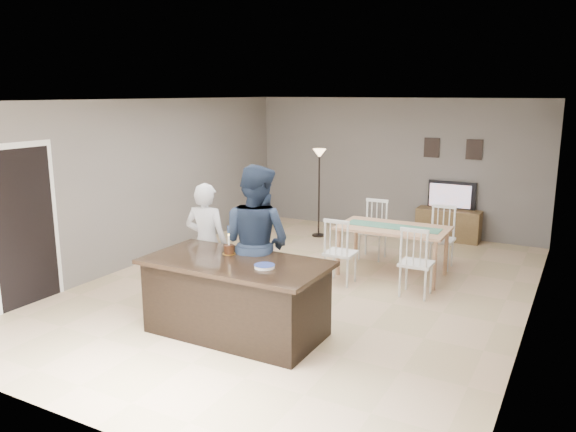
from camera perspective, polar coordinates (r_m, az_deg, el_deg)
The scene contains 14 objects.
floor at distance 8.29m, azimuth 1.74°, elevation -7.30°, with size 8.00×8.00×0.00m, color #CFAC85.
room_shell at distance 7.88m, azimuth 1.82°, elevation 4.25°, with size 8.00×8.00×8.00m.
kitchen_island at distance 6.67m, azimuth -5.27°, elevation -8.20°, with size 2.15×1.10×0.90m.
tv_console at distance 11.27m, azimuth 15.96°, elevation -0.86°, with size 1.20×0.40×0.60m, color brown.
television at distance 11.23m, azimuth 16.21°, elevation 2.01°, with size 0.91×0.12×0.53m, color black.
tv_screen_glow at distance 11.15m, azimuth 16.12°, elevation 1.98°, with size 0.78×0.78×0.00m, color #EB551A.
picture_frames at distance 11.25m, azimuth 16.38°, elevation 6.59°, with size 1.10×0.02×0.38m.
doorway at distance 8.14m, azimuth -25.26°, elevation 0.32°, with size 0.00×2.10×2.65m.
woman at distance 7.64m, azimuth -8.28°, elevation -2.72°, with size 0.60×0.39×1.64m, color #B3B3B7.
man at distance 6.98m, azimuth -3.25°, elevation -2.72°, with size 0.95×0.74×1.95m, color #192337.
birthday_cake at distance 6.79m, azimuth -6.02°, elevation -3.37°, with size 0.16×0.16×0.25m.
plate_stack at distance 6.24m, azimuth -2.40°, elevation -5.13°, with size 0.23×0.23×0.04m.
dining_table at distance 8.82m, azimuth 10.60°, elevation -1.93°, with size 1.67×1.89×1.01m.
floor_lamp at distance 10.96m, azimuth 3.19°, elevation 4.79°, with size 0.26×0.26×1.73m.
Camera 1 is at (3.49, -6.98, 2.80)m, focal length 35.00 mm.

